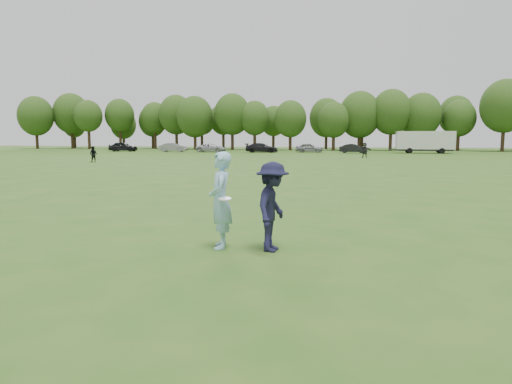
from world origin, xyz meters
TOP-DOWN VIEW (x-y plane):
  - ground at (0.00, 0.00)m, footprint 200.00×200.00m
  - thrower at (-0.95, 0.02)m, footprint 0.68×0.86m
  - defender at (0.18, -0.02)m, footprint 0.80×1.26m
  - player_far_a at (-21.89, 29.34)m, footprint 0.79×0.65m
  - player_far_d at (3.11, 44.73)m, footprint 1.68×0.81m
  - car_a at (-35.23, 59.97)m, footprint 4.78×2.36m
  - car_b at (-26.34, 59.59)m, footprint 4.45×1.93m
  - car_c at (-19.99, 59.73)m, footprint 4.70×2.21m
  - car_d at (-11.91, 59.53)m, footprint 5.03×2.19m
  - car_e at (-4.76, 61.13)m, footprint 4.23×1.81m
  - car_f at (1.86, 59.80)m, footprint 4.18×1.75m
  - disc_in_play at (-0.77, -0.26)m, footprint 0.33×0.32m
  - cargo_trailer at (12.01, 61.15)m, footprint 9.00×2.75m
  - treeline at (2.81, 76.90)m, footprint 130.35×18.39m

SIDE VIEW (x-z plane):
  - ground at x=0.00m, z-range 0.00..0.00m
  - car_c at x=-19.99m, z-range 0.00..1.30m
  - car_f at x=1.86m, z-range 0.00..1.35m
  - car_b at x=-26.34m, z-range 0.00..1.42m
  - car_e at x=-4.76m, z-range 0.00..1.43m
  - car_d at x=-11.91m, z-range 0.00..1.44m
  - player_far_a at x=-21.89m, z-range 0.00..1.51m
  - car_a at x=-35.23m, z-range 0.00..1.57m
  - player_far_d at x=3.11m, z-range 0.00..1.74m
  - defender at x=0.18m, z-range 0.00..1.86m
  - thrower at x=-0.95m, z-range 0.00..2.05m
  - disc_in_play at x=-0.77m, z-range 1.06..1.14m
  - cargo_trailer at x=12.01m, z-range 0.18..3.38m
  - treeline at x=2.81m, z-range 0.39..12.13m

